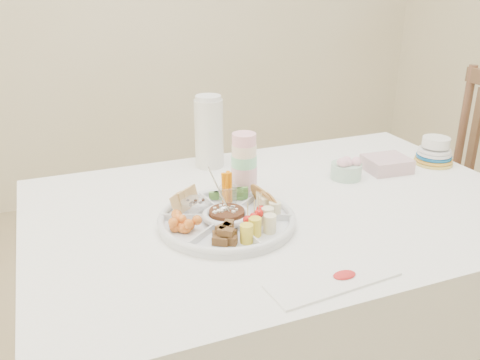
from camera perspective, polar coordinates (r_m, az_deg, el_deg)
name	(u,v)px	position (r m, az deg, el deg)	size (l,w,h in m)	color
dining_table	(280,307)	(1.75, 4.56, -14.03)	(1.52, 1.02, 0.76)	white
chair	(444,202)	(2.28, 21.92, -2.28)	(0.44, 0.44, 1.06)	brown
party_tray	(227,218)	(1.42, -1.49, -4.26)	(0.38, 0.38, 0.04)	silver
bean_dip	(227,215)	(1.42, -1.49, -3.99)	(0.10, 0.10, 0.04)	black
tortillas	(266,201)	(1.47, 2.98, -2.39)	(0.10, 0.10, 0.06)	#C1852C
carrot_cucumber	(228,186)	(1.52, -1.33, -0.67)	(0.11, 0.11, 0.10)	orange
pita_raisins	(189,201)	(1.48, -5.77, -2.34)	(0.12, 0.12, 0.07)	#D3B25A
cherries	(184,224)	(1.37, -6.33, -4.92)	(0.12, 0.12, 0.05)	orange
granola_chunks	(225,236)	(1.30, -1.70, -6.29)	(0.11, 0.11, 0.05)	brown
banana_tomato	(268,217)	(1.35, 3.20, -4.13)	(0.11, 0.11, 0.09)	#FFD469
cup_stack	(244,162)	(1.57, 0.45, 2.00)	(0.08, 0.08, 0.23)	silver
thermos	(209,131)	(1.82, -3.51, 5.52)	(0.10, 0.10, 0.27)	silver
flower_bowl	(346,167)	(1.77, 11.86, 1.41)	(0.11, 0.11, 0.08)	#B1DCCB
napkin_stack	(387,164)	(1.88, 16.15, 1.74)	(0.15, 0.13, 0.05)	#CFA8B0
plate_stack	(434,152)	(2.00, 21.00, 2.92)	(0.14, 0.14, 0.09)	#E4D748
placemat	(333,280)	(1.21, 10.41, -10.97)	(0.32, 0.11, 0.01)	white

